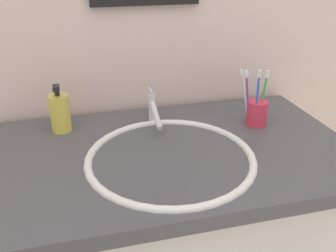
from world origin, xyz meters
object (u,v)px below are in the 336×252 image
(toothbrush_cup, at_px, (257,113))
(toothbrush_white, at_px, (245,93))
(faucet, at_px, (153,110))
(soap_dispenser, at_px, (60,113))
(toothbrush_green, at_px, (263,94))
(toothbrush_purple, at_px, (247,94))
(toothbrush_blue, at_px, (257,95))

(toothbrush_cup, bearing_deg, toothbrush_white, 148.87)
(faucet, distance_m, soap_dispenser, 0.31)
(toothbrush_green, height_order, soap_dispenser, toothbrush_green)
(toothbrush_cup, xyz_separation_m, soap_dispenser, (-0.66, 0.12, 0.02))
(toothbrush_green, xyz_separation_m, soap_dispenser, (-0.68, 0.11, -0.05))
(soap_dispenser, bearing_deg, toothbrush_purple, -10.47)
(faucet, distance_m, toothbrush_cup, 0.36)
(faucet, relative_size, toothbrush_white, 0.88)
(soap_dispenser, bearing_deg, toothbrush_blue, -11.69)
(toothbrush_purple, height_order, soap_dispenser, toothbrush_purple)
(toothbrush_cup, relative_size, toothbrush_green, 0.46)
(faucet, height_order, toothbrush_white, toothbrush_white)
(toothbrush_white, xyz_separation_m, toothbrush_green, (0.06, -0.02, -0.00))
(faucet, height_order, toothbrush_cup, faucet)
(toothbrush_blue, bearing_deg, faucet, 162.52)
(faucet, bearing_deg, toothbrush_purple, -15.63)
(toothbrush_purple, xyz_separation_m, soap_dispenser, (-0.62, 0.11, -0.05))
(toothbrush_white, bearing_deg, toothbrush_purple, -92.65)
(toothbrush_purple, bearing_deg, soap_dispenser, 169.53)
(faucet, xyz_separation_m, soap_dispenser, (-0.31, 0.03, 0.01))
(soap_dispenser, bearing_deg, faucet, -5.23)
(toothbrush_blue, xyz_separation_m, toothbrush_green, (0.03, 0.02, -0.01))
(faucet, xyz_separation_m, toothbrush_purple, (0.31, -0.09, 0.06))
(toothbrush_cup, bearing_deg, soap_dispenser, 169.99)
(toothbrush_blue, distance_m, toothbrush_green, 0.04)
(toothbrush_cup, distance_m, toothbrush_green, 0.07)
(toothbrush_cup, relative_size, soap_dispenser, 0.52)
(toothbrush_cup, xyz_separation_m, toothbrush_green, (0.02, 0.00, 0.07))
(toothbrush_white, bearing_deg, toothbrush_blue, -58.27)
(faucet, distance_m, toothbrush_green, 0.38)
(toothbrush_cup, relative_size, toothbrush_purple, 0.44)
(faucet, height_order, toothbrush_purple, toothbrush_purple)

